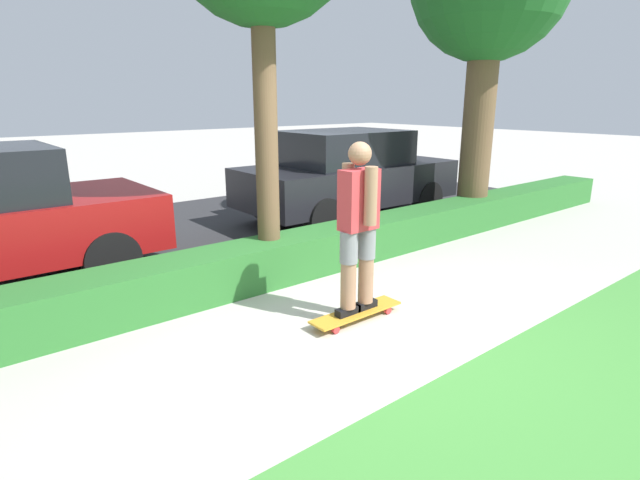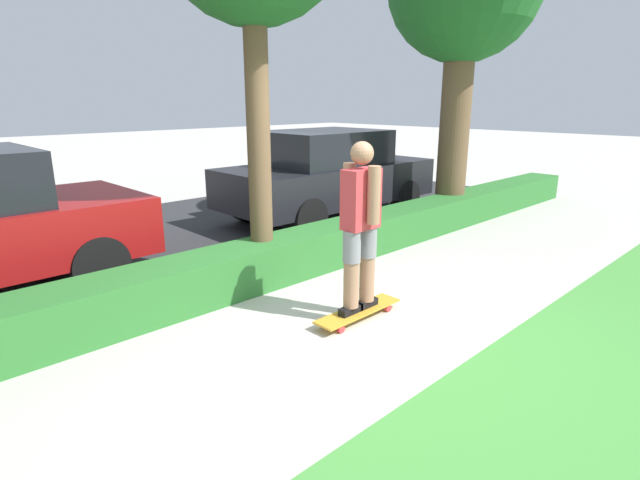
{
  "view_description": "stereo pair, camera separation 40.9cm",
  "coord_description": "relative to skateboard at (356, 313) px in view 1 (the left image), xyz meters",
  "views": [
    {
      "loc": [
        -2.9,
        -3.05,
        2.06
      ],
      "look_at": [
        0.07,
        0.6,
        0.73
      ],
      "focal_mm": 28.0,
      "sensor_mm": 36.0,
      "label": 1
    },
    {
      "loc": [
        -3.21,
        -2.78,
        2.06
      ],
      "look_at": [
        0.07,
        0.6,
        0.73
      ],
      "focal_mm": 28.0,
      "sensor_mm": 36.0,
      "label": 2
    }
  ],
  "objects": [
    {
      "name": "ground_plane",
      "position": [
        -0.17,
        -0.17,
        -0.08
      ],
      "size": [
        60.0,
        60.0,
        0.0
      ],
      "primitive_type": "plane",
      "color": "#BCB7AD"
    },
    {
      "name": "street_asphalt",
      "position": [
        -0.17,
        4.03,
        -0.07
      ],
      "size": [
        15.75,
        5.0,
        0.01
      ],
      "color": "#2D2D30",
      "rests_on": "ground_plane"
    },
    {
      "name": "parked_car_middle",
      "position": [
        2.82,
        3.27,
        0.72
      ],
      "size": [
        3.94,
        1.8,
        1.55
      ],
      "rotation": [
        0.0,
        0.0,
        -0.01
      ],
      "color": "black",
      "rests_on": "ground_plane"
    },
    {
      "name": "skater_person",
      "position": [
        0.0,
        0.0,
        0.88
      ],
      "size": [
        0.49,
        0.41,
        1.61
      ],
      "color": "black",
      "rests_on": "skateboard"
    },
    {
      "name": "skateboard",
      "position": [
        0.0,
        0.0,
        0.0
      ],
      "size": [
        1.01,
        0.24,
        0.09
      ],
      "color": "gold",
      "rests_on": "ground_plane"
    },
    {
      "name": "hedge_row",
      "position": [
        -0.17,
        1.43,
        0.17
      ],
      "size": [
        15.75,
        0.6,
        0.49
      ],
      "color": "#2D702D",
      "rests_on": "ground_plane"
    }
  ]
}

